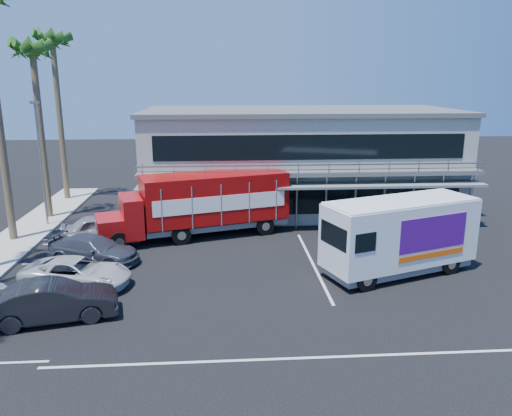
{
  "coord_description": "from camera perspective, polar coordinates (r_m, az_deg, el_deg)",
  "views": [
    {
      "loc": [
        -2.68,
        -21.34,
        9.45
      ],
      "look_at": [
        -0.79,
        6.03,
        2.3
      ],
      "focal_mm": 35.0,
      "sensor_mm": 36.0,
      "label": 1
    }
  ],
  "objects": [
    {
      "name": "parked_car_c",
      "position": [
        24.77,
        -19.8,
        -7.01
      ],
      "size": [
        5.35,
        3.24,
        1.39
      ],
      "primitive_type": "imported",
      "rotation": [
        0.0,
        0.0,
        1.37
      ],
      "color": "#BEBDC0",
      "rests_on": "ground"
    },
    {
      "name": "parked_car_b",
      "position": [
        21.82,
        -22.14,
        -9.86
      ],
      "size": [
        5.21,
        2.78,
        1.63
      ],
      "primitive_type": "imported",
      "rotation": [
        0.0,
        0.0,
        1.79
      ],
      "color": "black",
      "rests_on": "ground"
    },
    {
      "name": "palm_f",
      "position": [
        41.78,
        -22.18,
        16.35
      ],
      "size": [
        2.8,
        2.8,
        13.25
      ],
      "color": "brown",
      "rests_on": "ground"
    },
    {
      "name": "parked_car_d",
      "position": [
        27.66,
        -18.06,
        -4.55
      ],
      "size": [
        5.33,
        3.6,
        1.43
      ],
      "primitive_type": "imported",
      "rotation": [
        0.0,
        0.0,
        1.22
      ],
      "color": "#343845",
      "rests_on": "ground"
    },
    {
      "name": "curb_strip",
      "position": [
        31.42,
        -26.9,
        -4.39
      ],
      "size": [
        3.0,
        32.0,
        0.16
      ],
      "primitive_type": "cube",
      "color": "#A5A399",
      "rests_on": "ground"
    },
    {
      "name": "parked_car_e",
      "position": [
        30.8,
        -16.81,
        -2.24
      ],
      "size": [
        5.35,
        3.14,
        1.71
      ],
      "primitive_type": "imported",
      "rotation": [
        0.0,
        0.0,
        1.81
      ],
      "color": "gray",
      "rests_on": "ground"
    },
    {
      "name": "ground",
      "position": [
        23.49,
        2.98,
        -9.13
      ],
      "size": [
        120.0,
        120.0,
        0.0
      ],
      "primitive_type": "plane",
      "color": "black",
      "rests_on": "ground"
    },
    {
      "name": "building",
      "position": [
        37.17,
        4.92,
        5.59
      ],
      "size": [
        22.4,
        12.0,
        7.3
      ],
      "color": "gray",
      "rests_on": "ground"
    },
    {
      "name": "palm_e",
      "position": [
        36.4,
        -24.11,
        15.16
      ],
      "size": [
        2.8,
        2.8,
        12.25
      ],
      "color": "brown",
      "rests_on": "ground"
    },
    {
      "name": "white_van",
      "position": [
        25.51,
        16.09,
        -2.98
      ],
      "size": [
        8.12,
        5.12,
        3.76
      ],
      "rotation": [
        0.0,
        0.0,
        0.35
      ],
      "color": "white",
      "rests_on": "ground"
    },
    {
      "name": "red_truck",
      "position": [
        30.53,
        -6.14,
        0.62
      ],
      "size": [
        11.69,
        5.8,
        3.85
      ],
      "rotation": [
        0.0,
        0.0,
        0.29
      ],
      "color": "#9A0C0D",
      "rests_on": "ground"
    },
    {
      "name": "light_pole_far",
      "position": [
        34.69,
        -23.4,
        5.21
      ],
      "size": [
        0.5,
        0.25,
        8.09
      ],
      "color": "gray",
      "rests_on": "ground"
    }
  ]
}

